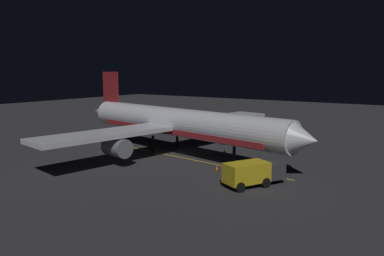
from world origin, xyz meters
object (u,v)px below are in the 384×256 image
(baggage_truck, at_px, (252,173))
(airliner, at_px, (176,123))
(catering_truck, at_px, (237,133))
(ground_crew_worker, at_px, (244,170))
(traffic_cone_near_left, at_px, (217,168))
(traffic_cone_near_right, at_px, (224,152))

(baggage_truck, bearing_deg, airliner, -116.82)
(baggage_truck, distance_m, catering_truck, 21.69)
(airliner, distance_m, ground_crew_worker, 14.16)
(catering_truck, distance_m, traffic_cone_near_left, 16.75)
(catering_truck, bearing_deg, airliner, -14.06)
(baggage_truck, height_order, traffic_cone_near_left, baggage_truck)
(catering_truck, height_order, traffic_cone_near_right, catering_truck)
(airliner, xyz_separation_m, traffic_cone_near_right, (-3.14, 5.38, -3.60))
(ground_crew_worker, xyz_separation_m, traffic_cone_near_right, (-8.78, -7.27, -0.64))
(traffic_cone_near_right, bearing_deg, baggage_truck, 40.55)
(airliner, bearing_deg, traffic_cone_near_right, 120.25)
(airliner, relative_size, baggage_truck, 6.25)
(baggage_truck, height_order, ground_crew_worker, baggage_truck)
(traffic_cone_near_left, distance_m, traffic_cone_near_right, 8.22)
(ground_crew_worker, distance_m, traffic_cone_near_right, 11.41)
(baggage_truck, bearing_deg, ground_crew_worker, -134.66)
(ground_crew_worker, relative_size, traffic_cone_near_left, 3.16)
(airliner, bearing_deg, ground_crew_worker, 65.98)
(airliner, relative_size, ground_crew_worker, 22.06)
(baggage_truck, bearing_deg, traffic_cone_near_right, -139.45)
(airliner, bearing_deg, catering_truck, 165.94)
(baggage_truck, distance_m, ground_crew_worker, 2.22)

